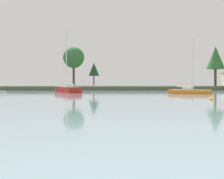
% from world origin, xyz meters
% --- Properties ---
extents(far_shore_bank, '(204.75, 52.39, 1.10)m').
position_xyz_m(far_shore_bank, '(0.00, 98.26, 0.55)').
color(far_shore_bank, '#4C563D').
rests_on(far_shore_bank, ground).
extents(sailboat_orange, '(7.50, 5.97, 10.37)m').
position_xyz_m(sailboat_orange, '(8.10, 45.34, 0.22)').
color(sailboat_orange, orange).
rests_on(sailboat_orange, ground).
extents(sailboat_red, '(6.55, 10.04, 13.41)m').
position_xyz_m(sailboat_red, '(-14.93, 53.00, 0.30)').
color(sailboat_red, '#B2231E').
rests_on(sailboat_red, ground).
extents(dinghy_white, '(1.82, 3.87, 0.63)m').
position_xyz_m(dinghy_white, '(-27.13, 48.35, 0.15)').
color(dinghy_white, white).
rests_on(dinghy_white, ground).
extents(mooring_buoy_yellow, '(0.46, 0.46, 0.51)m').
position_xyz_m(mooring_buoy_yellow, '(4.99, 24.37, 0.08)').
color(mooring_buoy_yellow, yellow).
rests_on(mooring_buoy_yellow, ground).
extents(shore_tree_inland_b, '(7.09, 7.09, 12.94)m').
position_xyz_m(shore_tree_inland_b, '(-18.08, 93.26, 10.41)').
color(shore_tree_inland_b, brown).
rests_on(shore_tree_inland_b, far_shore_bank).
extents(shore_tree_right, '(3.62, 3.62, 7.77)m').
position_xyz_m(shore_tree_right, '(-11.43, 94.74, 6.61)').
color(shore_tree_right, brown).
rests_on(shore_tree_right, far_shore_bank).
extents(shore_tree_center_left, '(5.11, 5.11, 11.04)m').
position_xyz_m(shore_tree_center_left, '(23.36, 75.97, 8.92)').
color(shore_tree_center_left, brown).
rests_on(shore_tree_center_left, far_shore_bank).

